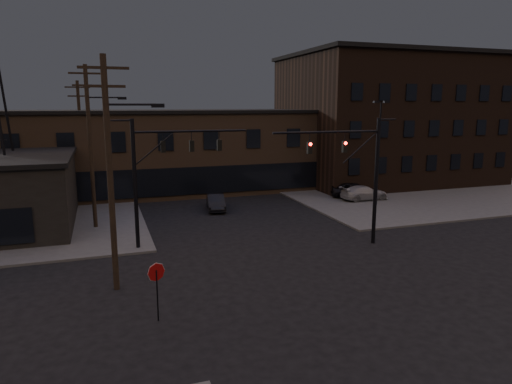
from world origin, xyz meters
TOP-DOWN VIEW (x-y plane):
  - ground at (0.00, 0.00)m, footprint 140.00×140.00m
  - sidewalk_ne at (22.00, 22.00)m, footprint 30.00×30.00m
  - building_row at (0.00, 28.00)m, footprint 40.00×12.00m
  - building_right at (22.00, 26.00)m, footprint 22.00×16.00m
  - traffic_signal_near at (5.36, 4.50)m, footprint 7.12×0.24m
  - traffic_signal_far at (-6.72, 8.00)m, footprint 7.12×0.24m
  - stop_sign at (-8.00, -1.99)m, footprint 0.72×0.33m
  - utility_pole_near at (-9.43, 2.00)m, footprint 3.70×0.28m
  - utility_pole_mid at (-10.44, 14.00)m, footprint 3.70×0.28m
  - utility_pole_far at (-11.50, 26.00)m, footprint 2.20×0.28m
  - lot_light_a at (13.00, 14.00)m, footprint 1.50×0.28m
  - lot_light_b at (19.00, 19.00)m, footprint 1.50×0.28m
  - parked_car_lot_a at (12.67, 17.21)m, footprint 4.66×3.28m
  - parked_car_lot_b at (13.03, 16.04)m, footprint 4.49×1.84m
  - car_crossing at (-0.83, 17.04)m, footprint 2.03×4.18m

SIDE VIEW (x-z plane):
  - ground at x=0.00m, z-range 0.00..0.00m
  - sidewalk_ne at x=22.00m, z-range 0.00..0.15m
  - car_crossing at x=-0.83m, z-range 0.00..1.32m
  - parked_car_lot_b at x=13.03m, z-range 0.15..1.45m
  - parked_car_lot_a at x=12.67m, z-range 0.15..1.62m
  - stop_sign at x=-8.00m, z-range 0.60..3.08m
  - building_row at x=0.00m, z-range 0.00..8.00m
  - traffic_signal_near at x=5.36m, z-range 0.93..8.93m
  - traffic_signal_far at x=-6.72m, z-range 1.01..9.01m
  - lot_light_a at x=13.00m, z-range 0.94..10.08m
  - lot_light_b at x=19.00m, z-range 0.94..10.08m
  - utility_pole_far at x=-11.50m, z-range 0.28..11.28m
  - utility_pole_near at x=-9.43m, z-range 0.37..11.37m
  - utility_pole_mid at x=-10.44m, z-range 0.38..11.88m
  - building_right at x=22.00m, z-range 0.00..14.00m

